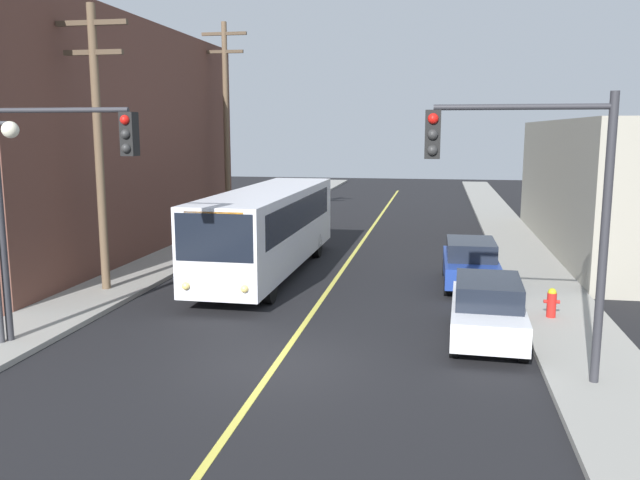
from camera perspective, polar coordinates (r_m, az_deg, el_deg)
ground_plane at (r=15.44m, az=-3.86°, el=-10.84°), size 120.00×120.00×0.00m
sidewalk_left at (r=26.88m, az=-13.68°, el=-2.07°), size 2.50×90.00×0.15m
sidewalk_right at (r=24.87m, az=18.58°, el=-3.24°), size 2.50×90.00×0.15m
lane_stripe_center at (r=29.73m, az=3.23°, el=-0.85°), size 0.16×60.00×0.01m
building_left_brick at (r=31.69m, az=-22.52°, el=8.11°), size 10.00×20.52×9.93m
city_bus at (r=24.54m, az=-4.46°, el=1.21°), size 2.67×12.18×3.20m
parked_car_white at (r=17.41m, az=14.48°, el=-5.84°), size 1.96×4.46×1.62m
parked_car_blue at (r=23.26m, az=13.05°, el=-1.92°), size 1.85×4.42×1.62m
utility_pole_near at (r=22.40m, az=-18.90°, el=8.66°), size 2.40×0.28×9.17m
utility_pole_mid at (r=35.24m, az=-8.24°, el=10.58°), size 2.40×0.28×10.77m
traffic_signal_left_corner at (r=16.77m, az=-22.26°, el=5.19°), size 3.75×0.48×6.00m
traffic_signal_right_corner at (r=13.99m, az=17.83°, el=4.71°), size 3.75×0.48×6.00m
fire_hydrant at (r=19.59m, az=19.65°, el=-5.16°), size 0.44×0.26×0.84m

